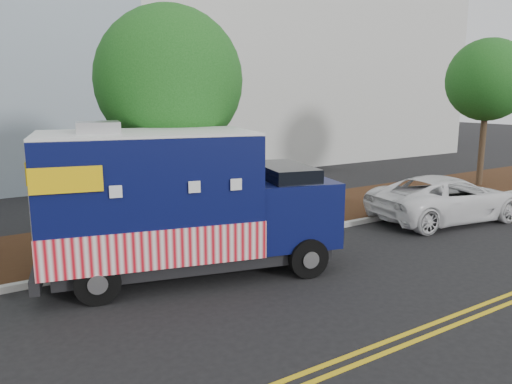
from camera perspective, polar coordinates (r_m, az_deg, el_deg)
ground at (r=12.24m, az=-0.34°, el=-8.31°), size 120.00×120.00×0.00m
curb at (r=13.36m, az=-3.62°, el=-6.32°), size 120.00×0.18×0.15m
mulch_strip at (r=15.15m, az=-7.56°, el=-4.28°), size 120.00×4.00×0.15m
centerline_near at (r=9.12m, az=15.60°, el=-15.79°), size 120.00×0.10×0.01m
centerline_far at (r=8.98m, az=16.85°, el=-16.32°), size 120.00×0.10×0.01m
tree_b at (r=13.58m, az=-9.89°, el=12.42°), size 3.86×3.86×6.36m
tree_d at (r=23.81m, az=24.97°, el=11.51°), size 3.47×3.47×6.41m
sign_post at (r=12.49m, az=-10.68°, el=-2.38°), size 0.06×0.06×2.40m
food_truck at (r=11.30m, az=-9.16°, el=-1.70°), size 7.05×3.97×3.52m
white_car at (r=17.39m, az=21.00°, el=-0.69°), size 5.60×3.20×1.47m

